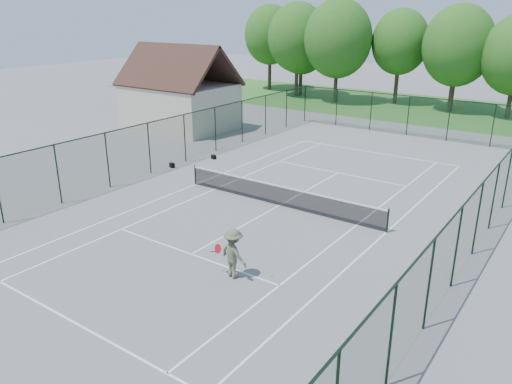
{
  "coord_description": "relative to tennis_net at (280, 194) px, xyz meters",
  "views": [
    {
      "loc": [
        12.22,
        -19.28,
        9.01
      ],
      "look_at": [
        0.0,
        -2.0,
        1.3
      ],
      "focal_mm": 35.0,
      "sensor_mm": 36.0,
      "label": 1
    }
  ],
  "objects": [
    {
      "name": "court_lines",
      "position": [
        0.0,
        0.0,
        -0.57
      ],
      "size": [
        11.05,
        23.85,
        0.01
      ],
      "color": "white",
      "rests_on": "ground"
    },
    {
      "name": "sports_bag_b",
      "position": [
        -7.9,
        4.43,
        -0.44
      ],
      "size": [
        0.38,
        0.29,
        0.26
      ],
      "primitive_type": "cube",
      "rotation": [
        0.0,
        0.0,
        -0.29
      ],
      "color": "black",
      "rests_on": "ground"
    },
    {
      "name": "fence_enclosure",
      "position": [
        0.0,
        0.0,
        0.98
      ],
      "size": [
        18.05,
        36.05,
        3.02
      ],
      "color": "#183B1E",
      "rests_on": "ground"
    },
    {
      "name": "tree_line_far",
      "position": [
        0.0,
        30.0,
        5.42
      ],
      "size": [
        39.4,
        6.4,
        9.7
      ],
      "color": "#3D301F",
      "rests_on": "ground"
    },
    {
      "name": "ground",
      "position": [
        0.0,
        0.0,
        -0.58
      ],
      "size": [
        140.0,
        140.0,
        0.0
      ],
      "primitive_type": "plane",
      "color": "slate",
      "rests_on": "ground"
    },
    {
      "name": "grass_far",
      "position": [
        0.0,
        30.0,
        -0.57
      ],
      "size": [
        80.0,
        16.0,
        0.01
      ],
      "primitive_type": "cube",
      "color": "#38732A",
      "rests_on": "ground"
    },
    {
      "name": "tennis_net",
      "position": [
        0.0,
        0.0,
        0.0
      ],
      "size": [
        11.08,
        0.08,
        1.1
      ],
      "color": "black",
      "rests_on": "ground"
    },
    {
      "name": "tennis_player",
      "position": [
        2.44,
        -6.82,
        0.35
      ],
      "size": [
        1.78,
        0.92,
        1.86
      ],
      "color": "#5A6047",
      "rests_on": "ground"
    },
    {
      "name": "utility_building",
      "position": [
        -16.0,
        10.0,
        2.54
      ],
      "size": [
        8.6,
        6.27,
        6.63
      ],
      "color": "beige",
      "rests_on": "ground"
    },
    {
      "name": "sports_bag_a",
      "position": [
        -8.77,
        1.54,
        -0.44
      ],
      "size": [
        0.4,
        0.32,
        0.28
      ],
      "primitive_type": "cube",
      "rotation": [
        0.0,
        0.0,
        -0.35
      ],
      "color": "black",
      "rests_on": "ground"
    }
  ]
}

